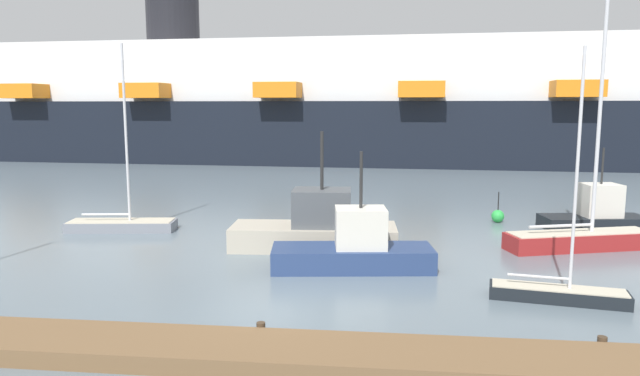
% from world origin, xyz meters
% --- Properties ---
extents(ground_plane, '(600.00, 600.00, 0.00)m').
position_xyz_m(ground_plane, '(0.00, 0.00, 0.00)').
color(ground_plane, slate).
extents(dock_pier, '(22.11, 2.35, 0.56)m').
position_xyz_m(dock_pier, '(0.00, -3.54, 0.24)').
color(dock_pier, brown).
rests_on(dock_pier, ground_plane).
extents(sailboat_0, '(5.56, 2.19, 9.42)m').
position_xyz_m(sailboat_0, '(-10.08, 10.71, 0.42)').
color(sailboat_0, gray).
rests_on(sailboat_0, ground_plane).
extents(sailboat_1, '(6.94, 3.36, 11.86)m').
position_xyz_m(sailboat_1, '(12.07, 9.27, 0.61)').
color(sailboat_1, maroon).
rests_on(sailboat_1, ground_plane).
extents(sailboat_2, '(4.43, 1.74, 8.21)m').
position_xyz_m(sailboat_2, '(9.02, 1.96, 0.40)').
color(sailboat_2, black).
rests_on(sailboat_2, ground_plane).
extents(fishing_boat_0, '(7.49, 2.95, 5.26)m').
position_xyz_m(fishing_boat_0, '(0.28, 8.12, 0.92)').
color(fishing_boat_0, '#BCB29E').
rests_on(fishing_boat_0, ground_plane).
extents(fishing_boat_1, '(6.51, 2.85, 4.64)m').
position_xyz_m(fishing_boat_1, '(2.17, 5.02, 0.80)').
color(fishing_boat_1, navy).
rests_on(fishing_boat_1, ground_plane).
extents(fishing_boat_2, '(5.58, 2.67, 4.22)m').
position_xyz_m(fishing_boat_2, '(14.34, 13.93, 0.81)').
color(fishing_boat_2, black).
rests_on(fishing_boat_2, ground_plane).
extents(channel_buoy_1, '(0.69, 0.69, 1.70)m').
position_xyz_m(channel_buoy_1, '(9.55, 14.98, 0.36)').
color(channel_buoy_1, green).
rests_on(channel_buoy_1, ground_plane).
extents(cruise_ship, '(124.57, 25.01, 19.68)m').
position_xyz_m(cruise_ship, '(-0.06, 50.50, 6.22)').
color(cruise_ship, black).
rests_on(cruise_ship, ground_plane).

